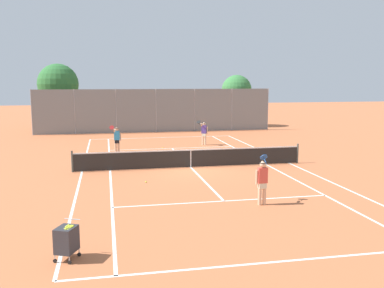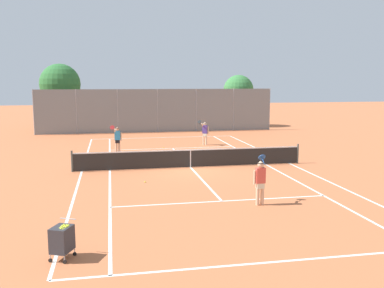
{
  "view_description": "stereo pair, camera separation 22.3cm",
  "coord_description": "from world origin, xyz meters",
  "px_view_note": "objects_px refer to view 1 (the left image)",
  "views": [
    {
      "loc": [
        -4.24,
        -21.4,
        4.5
      ],
      "look_at": [
        0.37,
        1.5,
        1.0
      ],
      "focal_mm": 40.0,
      "sensor_mm": 36.0,
      "label": 1
    },
    {
      "loc": [
        -4.02,
        -21.44,
        4.5
      ],
      "look_at": [
        0.37,
        1.5,
        1.0
      ],
      "focal_mm": 40.0,
      "sensor_mm": 36.0,
      "label": 2
    }
  ],
  "objects_px": {
    "loose_tennis_ball_2": "(146,182)",
    "tree_behind_left": "(59,85)",
    "tree_behind_right": "(236,91)",
    "player_near_side": "(262,180)",
    "loose_tennis_ball_0": "(204,143)",
    "ball_cart": "(67,239)",
    "player_far_right": "(204,132)",
    "player_far_left": "(117,138)",
    "tennis_net": "(191,158)",
    "loose_tennis_ball_1": "(163,148)"
  },
  "relations": [
    {
      "from": "tree_behind_right",
      "to": "player_far_right",
      "type": "bearing_deg",
      "value": -117.15
    },
    {
      "from": "ball_cart",
      "to": "loose_tennis_ball_0",
      "type": "bearing_deg",
      "value": 67.24
    },
    {
      "from": "ball_cart",
      "to": "tree_behind_left",
      "type": "distance_m",
      "value": 29.96
    },
    {
      "from": "player_near_side",
      "to": "player_far_left",
      "type": "xyz_separation_m",
      "value": [
        -4.86,
        12.36,
        0.0
      ]
    },
    {
      "from": "loose_tennis_ball_0",
      "to": "loose_tennis_ball_2",
      "type": "distance_m",
      "value": 12.33
    },
    {
      "from": "tree_behind_left",
      "to": "player_far_right",
      "type": "bearing_deg",
      "value": -46.79
    },
    {
      "from": "loose_tennis_ball_0",
      "to": "tree_behind_left",
      "type": "height_order",
      "value": "tree_behind_left"
    },
    {
      "from": "player_near_side",
      "to": "player_far_right",
      "type": "xyz_separation_m",
      "value": [
        1.19,
        14.54,
        0.0
      ]
    },
    {
      "from": "tree_behind_right",
      "to": "loose_tennis_ball_2",
      "type": "bearing_deg",
      "value": -116.55
    },
    {
      "from": "tennis_net",
      "to": "loose_tennis_ball_2",
      "type": "height_order",
      "value": "tennis_net"
    },
    {
      "from": "loose_tennis_ball_2",
      "to": "tennis_net",
      "type": "bearing_deg",
      "value": 48.17
    },
    {
      "from": "loose_tennis_ball_2",
      "to": "ball_cart",
      "type": "bearing_deg",
      "value": -109.17
    },
    {
      "from": "player_near_side",
      "to": "tree_behind_right",
      "type": "xyz_separation_m",
      "value": [
        7.06,
        26.0,
        2.53
      ]
    },
    {
      "from": "player_near_side",
      "to": "tree_behind_right",
      "type": "bearing_deg",
      "value": 74.81
    },
    {
      "from": "player_far_left",
      "to": "loose_tennis_ball_0",
      "type": "bearing_deg",
      "value": 25.61
    },
    {
      "from": "loose_tennis_ball_2",
      "to": "tree_behind_left",
      "type": "height_order",
      "value": "tree_behind_left"
    },
    {
      "from": "player_far_right",
      "to": "loose_tennis_ball_0",
      "type": "relative_size",
      "value": 26.88
    },
    {
      "from": "player_far_left",
      "to": "player_near_side",
      "type": "bearing_deg",
      "value": -68.52
    },
    {
      "from": "tree_behind_right",
      "to": "loose_tennis_ball_1",
      "type": "bearing_deg",
      "value": -125.94
    },
    {
      "from": "player_far_left",
      "to": "loose_tennis_ball_2",
      "type": "xyz_separation_m",
      "value": [
        1.04,
        -8.15,
        -0.89
      ]
    },
    {
      "from": "ball_cart",
      "to": "player_near_side",
      "type": "height_order",
      "value": "player_near_side"
    },
    {
      "from": "player_far_left",
      "to": "loose_tennis_ball_1",
      "type": "xyz_separation_m",
      "value": [
        3.02,
        1.36,
        -0.89
      ]
    },
    {
      "from": "loose_tennis_ball_1",
      "to": "tree_behind_right",
      "type": "height_order",
      "value": "tree_behind_right"
    },
    {
      "from": "loose_tennis_ball_2",
      "to": "tree_behind_left",
      "type": "bearing_deg",
      "value": 104.78
    },
    {
      "from": "loose_tennis_ball_0",
      "to": "tree_behind_right",
      "type": "bearing_deg",
      "value": 62.03
    },
    {
      "from": "player_far_right",
      "to": "loose_tennis_ball_2",
      "type": "xyz_separation_m",
      "value": [
        -5.01,
        -10.33,
        -0.89
      ]
    },
    {
      "from": "tennis_net",
      "to": "player_near_side",
      "type": "relative_size",
      "value": 6.76
    },
    {
      "from": "tree_behind_right",
      "to": "player_near_side",
      "type": "bearing_deg",
      "value": -105.19
    },
    {
      "from": "player_far_right",
      "to": "loose_tennis_ball_2",
      "type": "bearing_deg",
      "value": -115.88
    },
    {
      "from": "player_far_left",
      "to": "tree_behind_right",
      "type": "bearing_deg",
      "value": 48.84
    },
    {
      "from": "player_far_left",
      "to": "player_far_right",
      "type": "height_order",
      "value": "same"
    },
    {
      "from": "tennis_net",
      "to": "ball_cart",
      "type": "height_order",
      "value": "tennis_net"
    },
    {
      "from": "tree_behind_right",
      "to": "ball_cart",
      "type": "bearing_deg",
      "value": -114.68
    },
    {
      "from": "ball_cart",
      "to": "player_far_right",
      "type": "height_order",
      "value": "player_far_right"
    },
    {
      "from": "player_far_right",
      "to": "tennis_net",
      "type": "bearing_deg",
      "value": -108.0
    },
    {
      "from": "tennis_net",
      "to": "player_far_left",
      "type": "bearing_deg",
      "value": 124.72
    },
    {
      "from": "loose_tennis_ball_1",
      "to": "tree_behind_left",
      "type": "height_order",
      "value": "tree_behind_left"
    },
    {
      "from": "tennis_net",
      "to": "player_far_left",
      "type": "height_order",
      "value": "player_far_left"
    },
    {
      "from": "loose_tennis_ball_0",
      "to": "tree_behind_right",
      "type": "xyz_separation_m",
      "value": [
        5.65,
        10.63,
        3.43
      ]
    },
    {
      "from": "ball_cart",
      "to": "loose_tennis_ball_0",
      "type": "distance_m",
      "value": 20.57
    },
    {
      "from": "tennis_net",
      "to": "loose_tennis_ball_2",
      "type": "bearing_deg",
      "value": -131.83
    },
    {
      "from": "loose_tennis_ball_1",
      "to": "loose_tennis_ball_2",
      "type": "height_order",
      "value": "same"
    },
    {
      "from": "loose_tennis_ball_0",
      "to": "tree_behind_left",
      "type": "bearing_deg",
      "value": 135.95
    },
    {
      "from": "ball_cart",
      "to": "player_far_right",
      "type": "xyz_separation_m",
      "value": [
        7.73,
        18.14,
        0.39
      ]
    },
    {
      "from": "loose_tennis_ball_0",
      "to": "player_near_side",
      "type": "bearing_deg",
      "value": -95.26
    },
    {
      "from": "player_far_left",
      "to": "player_far_right",
      "type": "relative_size",
      "value": 1.0
    },
    {
      "from": "tennis_net",
      "to": "player_near_side",
      "type": "height_order",
      "value": "player_near_side"
    },
    {
      "from": "player_far_left",
      "to": "loose_tennis_ball_1",
      "type": "bearing_deg",
      "value": 24.25
    },
    {
      "from": "player_far_left",
      "to": "tree_behind_left",
      "type": "height_order",
      "value": "tree_behind_left"
    },
    {
      "from": "tennis_net",
      "to": "tree_behind_right",
      "type": "relative_size",
      "value": 2.4
    }
  ]
}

